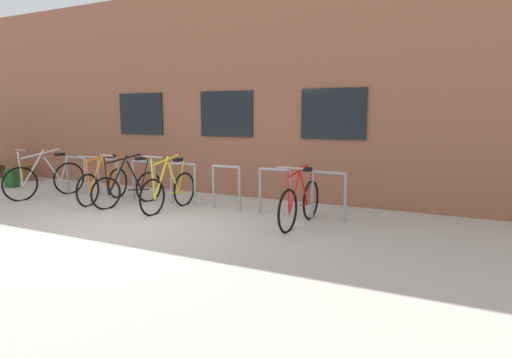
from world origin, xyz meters
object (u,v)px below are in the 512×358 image
(bicycle_yellow, at_px, (169,190))
(backpack, at_px, (12,179))
(bicycle_orange, at_px, (103,184))
(bicycle_black, at_px, (128,187))
(bicycle_red, at_px, (300,202))
(wooden_bench, at_px, (13,167))
(bicycle_silver, at_px, (46,179))

(bicycle_yellow, distance_m, backpack, 5.14)
(bicycle_orange, height_order, backpack, bicycle_orange)
(bicycle_black, distance_m, backpack, 4.12)
(bicycle_black, xyz_separation_m, bicycle_red, (3.63, 0.03, 0.01))
(bicycle_black, xyz_separation_m, wooden_bench, (-5.38, 1.25, -0.03))
(bicycle_black, height_order, backpack, bicycle_black)
(bicycle_yellow, xyz_separation_m, bicycle_red, (2.61, 0.04, -0.00))
(bicycle_orange, height_order, bicycle_silver, bicycle_silver)
(bicycle_red, bearing_deg, wooden_bench, 172.28)
(backpack, bearing_deg, bicycle_red, -11.41)
(bicycle_yellow, bearing_deg, backpack, 176.13)
(bicycle_yellow, relative_size, wooden_bench, 1.02)
(bicycle_orange, height_order, wooden_bench, bicycle_orange)
(bicycle_orange, relative_size, bicycle_silver, 0.91)
(bicycle_red, height_order, wooden_bench, bicycle_red)
(bicycle_black, relative_size, bicycle_silver, 0.90)
(bicycle_black, height_order, bicycle_yellow, bicycle_yellow)
(wooden_bench, height_order, backpack, wooden_bench)
(bicycle_orange, bearing_deg, bicycle_silver, -172.99)
(bicycle_red, bearing_deg, bicycle_black, -179.47)
(bicycle_black, xyz_separation_m, bicycle_yellow, (1.02, -0.01, 0.01))
(bicycle_yellow, bearing_deg, bicycle_black, 179.50)
(bicycle_orange, distance_m, wooden_bench, 4.83)
(bicycle_orange, relative_size, wooden_bench, 1.00)
(bicycle_silver, bearing_deg, backpack, 165.55)
(bicycle_black, xyz_separation_m, backpack, (-4.11, 0.34, -0.14))
(bicycle_orange, xyz_separation_m, bicycle_black, (0.71, -0.04, -0.01))
(bicycle_black, xyz_separation_m, bicycle_silver, (-2.22, -0.15, 0.03))
(bicycle_silver, bearing_deg, bicycle_orange, 7.01)
(bicycle_orange, distance_m, backpack, 3.42)
(bicycle_yellow, xyz_separation_m, backpack, (-5.12, 0.35, -0.16))
(wooden_bench, relative_size, backpack, 3.67)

